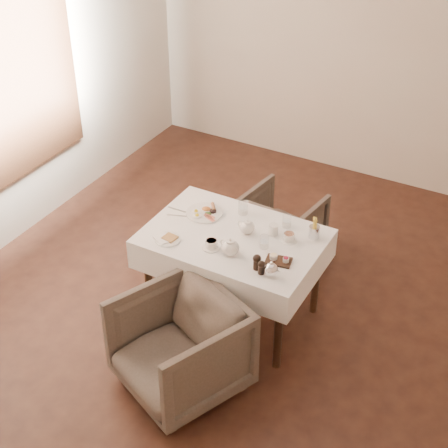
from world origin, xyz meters
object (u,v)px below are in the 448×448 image
at_px(armchair_far, 281,225).
at_px(teapot_centre, 247,226).
at_px(armchair_near, 180,347).
at_px(breakfast_plate, 205,212).
at_px(table, 233,248).

relative_size(armchair_far, teapot_centre, 4.18).
bearing_deg(armchair_far, armchair_near, 99.81).
distance_m(armchair_near, teapot_centre, 1.01).
height_order(breakfast_plate, teapot_centre, teapot_centre).
relative_size(armchair_near, armchair_far, 1.23).
relative_size(table, armchair_far, 2.02).
xyz_separation_m(armchair_near, teapot_centre, (0.04, 0.89, 0.46)).
height_order(table, teapot_centre, teapot_centre).
distance_m(armchair_far, teapot_centre, 1.00).
height_order(table, armchair_far, table).
bearing_deg(breakfast_plate, armchair_near, -82.92).
relative_size(table, teapot_centre, 8.44).
distance_m(breakfast_plate, teapot_centre, 0.41).
height_order(table, breakfast_plate, breakfast_plate).
bearing_deg(armchair_near, teapot_centre, 111.14).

